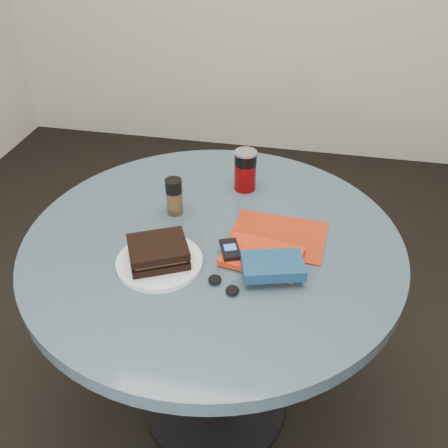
% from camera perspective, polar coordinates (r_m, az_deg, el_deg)
% --- Properties ---
extents(ground, '(4.00, 4.00, 0.00)m').
position_cam_1_polar(ground, '(1.87, -0.96, -20.11)').
color(ground, black).
rests_on(ground, ground).
extents(table, '(1.00, 1.00, 0.75)m').
position_cam_1_polar(table, '(1.42, -1.19, -6.82)').
color(table, black).
rests_on(table, ground).
extents(plate, '(0.28, 0.28, 0.01)m').
position_cam_1_polar(plate, '(1.24, -7.37, -4.32)').
color(plate, white).
rests_on(plate, table).
extents(sandwich, '(0.18, 0.17, 0.05)m').
position_cam_1_polar(sandwich, '(1.22, -7.53, -3.16)').
color(sandwich, black).
rests_on(sandwich, plate).
extents(soda_can, '(0.08, 0.08, 0.12)m').
position_cam_1_polar(soda_can, '(1.49, 2.44, 6.15)').
color(soda_can, '#6F0507').
rests_on(soda_can, table).
extents(pepper_grinder, '(0.06, 0.06, 0.11)m').
position_cam_1_polar(pepper_grinder, '(1.39, -5.71, 3.18)').
color(pepper_grinder, '#4B3520').
rests_on(pepper_grinder, table).
extents(magazine, '(0.26, 0.20, 0.00)m').
position_cam_1_polar(magazine, '(1.33, 6.21, -1.36)').
color(magazine, maroon).
rests_on(magazine, table).
extents(red_book, '(0.21, 0.16, 0.02)m').
position_cam_1_polar(red_book, '(1.24, 4.35, -3.70)').
color(red_book, '#B7270E').
rests_on(red_book, magazine).
extents(novel, '(0.16, 0.13, 0.03)m').
position_cam_1_polar(novel, '(1.18, 5.58, -4.76)').
color(novel, navy).
rests_on(novel, red_book).
extents(mp3_player, '(0.07, 0.09, 0.01)m').
position_cam_1_polar(mp3_player, '(1.24, 0.70, -2.92)').
color(mp3_player, black).
rests_on(mp3_player, red_book).
extents(headphones, '(0.09, 0.07, 0.02)m').
position_cam_1_polar(headphones, '(1.17, -0.06, -6.97)').
color(headphones, black).
rests_on(headphones, table).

